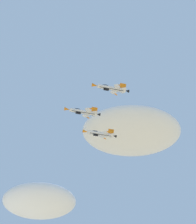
% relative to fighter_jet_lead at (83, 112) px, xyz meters
% --- Properties ---
extents(cloud_high_distant, '(69.37, 45.19, 20.02)m').
position_rel_fighter_jet_lead_xyz_m(cloud_high_distant, '(32.17, 74.30, 71.23)').
color(cloud_high_distant, white).
extents(cloud_low_wispy, '(68.13, 46.09, 23.36)m').
position_rel_fighter_jet_lead_xyz_m(cloud_low_wispy, '(-43.56, 183.51, 94.42)').
color(cloud_low_wispy, white).
extents(fighter_jet_lead, '(15.90, 9.63, 5.18)m').
position_rel_fighter_jet_lead_xyz_m(fighter_jet_lead, '(0.00, 0.00, 0.00)').
color(fighter_jet_lead, white).
extents(fighter_jet_left_wing, '(15.90, 9.34, 5.38)m').
position_rel_fighter_jet_lead_xyz_m(fighter_jet_left_wing, '(11.76, -12.21, 0.87)').
color(fighter_jet_left_wing, white).
extents(fighter_jet_right_wing, '(15.90, 9.46, 5.30)m').
position_rel_fighter_jet_lead_xyz_m(fighter_jet_right_wing, '(7.90, 13.73, 1.14)').
color(fighter_jet_right_wing, white).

